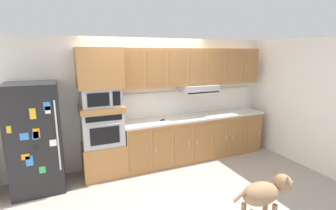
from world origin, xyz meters
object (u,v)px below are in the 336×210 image
object	(u,v)px
refrigerator	(36,138)
built_in_oven	(102,128)
dog	(265,193)
screwdriver	(163,120)
microwave	(100,97)

from	to	relation	value
refrigerator	built_in_oven	world-z (taller)	refrigerator
refrigerator	dog	distance (m)	3.51
refrigerator	dog	size ratio (longest dim) A/B	1.84
screwdriver	dog	xyz separation A→B (m)	(0.55, -2.15, -0.48)
microwave	screwdriver	distance (m)	1.26
built_in_oven	dog	distance (m)	2.83
dog	screwdriver	bearing A→B (deg)	107.19
built_in_oven	screwdriver	size ratio (longest dim) A/B	4.25
microwave	dog	world-z (taller)	microwave
built_in_oven	microwave	world-z (taller)	microwave
microwave	dog	bearing A→B (deg)	-52.78
built_in_oven	microwave	size ratio (longest dim) A/B	1.09
microwave	screwdriver	size ratio (longest dim) A/B	3.91
microwave	screwdriver	world-z (taller)	microwave
microwave	screwdriver	xyz separation A→B (m)	(1.14, -0.08, -0.53)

